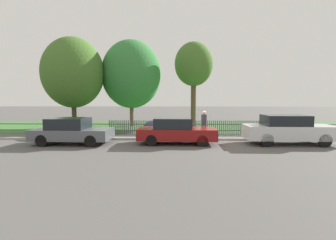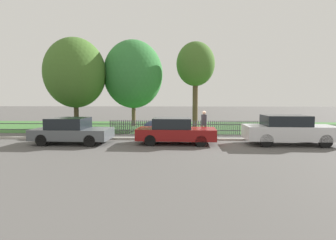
{
  "view_description": "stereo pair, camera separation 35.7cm",
  "coord_description": "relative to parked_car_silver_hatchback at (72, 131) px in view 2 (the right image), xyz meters",
  "views": [
    {
      "loc": [
        -0.74,
        -15.01,
        2.45
      ],
      "look_at": [
        -1.13,
        0.89,
        1.1
      ],
      "focal_mm": 28.0,
      "sensor_mm": 36.0,
      "label": 1
    },
    {
      "loc": [
        -0.38,
        -15.0,
        2.45
      ],
      "look_at": [
        -1.13,
        0.89,
        1.1
      ],
      "focal_mm": 28.0,
      "sensor_mm": 36.0,
      "label": 2
    }
  ],
  "objects": [
    {
      "name": "parked_car_black_saloon",
      "position": [
        5.54,
        0.2,
        -0.01
      ],
      "size": [
        4.2,
        1.82,
        1.38
      ],
      "rotation": [
        0.0,
        0.0,
        -0.03
      ],
      "color": "maroon",
      "rests_on": "ground"
    },
    {
      "name": "tree_nearest_kerb",
      "position": [
        -2.63,
        7.22,
        3.74
      ],
      "size": [
        4.85,
        4.85,
        7.24
      ],
      "color": "#473828",
      "rests_on": "ground"
    },
    {
      "name": "pedestrian_near_fence",
      "position": [
        7.22,
        1.97,
        0.25
      ],
      "size": [
        0.39,
        0.35,
        1.68
      ],
      "rotation": [
        0.0,
        0.0,
        0.02
      ],
      "color": "#7F6B51",
      "rests_on": "ground"
    },
    {
      "name": "park_fence",
      "position": [
        6.19,
        3.92,
        -0.23
      ],
      "size": [
        39.81,
        0.05,
        0.93
      ],
      "color": "#4C4C51",
      "rests_on": "ground"
    },
    {
      "name": "covered_motorcycle",
      "position": [
        4.38,
        2.74,
        -0.06
      ],
      "size": [
        1.83,
        0.84,
        1.05
      ],
      "rotation": [
        0.0,
        0.0,
        0.08
      ],
      "color": "black",
      "rests_on": "ground"
    },
    {
      "name": "tree_behind_motorcycle",
      "position": [
        1.74,
        9.0,
        3.77
      ],
      "size": [
        5.07,
        5.07,
        7.39
      ],
      "color": "brown",
      "rests_on": "ground"
    },
    {
      "name": "kerb_stone",
      "position": [
        6.19,
        1.47,
        -0.64
      ],
      "size": [
        39.81,
        0.2,
        0.12
      ],
      "primitive_type": "cube",
      "color": "#B2ADA3",
      "rests_on": "ground"
    },
    {
      "name": "ground_plane",
      "position": [
        6.19,
        1.37,
        -0.7
      ],
      "size": [
        120.0,
        120.0,
        0.0
      ],
      "primitive_type": "plane",
      "color": "#565451"
    },
    {
      "name": "parked_car_silver_hatchback",
      "position": [
        0.0,
        0.0,
        0.0
      ],
      "size": [
        4.09,
        1.97,
        1.39
      ],
      "rotation": [
        0.0,
        0.0,
        -0.03
      ],
      "color": "#51565B",
      "rests_on": "ground"
    },
    {
      "name": "tree_mid_park",
      "position": [
        7.07,
        8.81,
        4.53
      ],
      "size": [
        3.22,
        3.22,
        7.15
      ],
      "color": "brown",
      "rests_on": "ground"
    },
    {
      "name": "parked_car_navy_estate",
      "position": [
        11.46,
        0.21,
        0.09
      ],
      "size": [
        4.6,
        1.86,
        1.55
      ],
      "rotation": [
        0.0,
        0.0,
        -0.01
      ],
      "color": "silver",
      "rests_on": "ground"
    },
    {
      "name": "grass_strip",
      "position": [
        6.19,
        8.5,
        -0.69
      ],
      "size": [
        39.81,
        9.19,
        0.01
      ],
      "primitive_type": "cube",
      "color": "#3D7033",
      "rests_on": "ground"
    }
  ]
}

